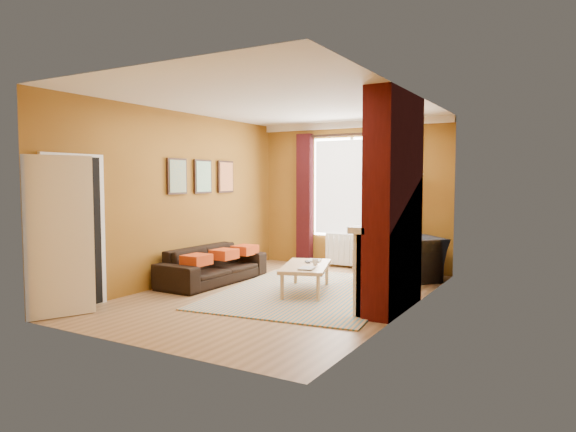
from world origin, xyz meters
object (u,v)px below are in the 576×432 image
Objects in this scene: floor_lamp at (416,196)px; sofa at (213,265)px; wicker_stool at (361,261)px; armchair at (403,259)px; coffee_table at (306,268)px.

sofa is at bearing -142.87° from floor_lamp.
floor_lamp is at bearing -3.79° from wicker_stool.
sofa is 3.15m from armchair.
sofa is at bearing 163.13° from coffee_table.
sofa reaches higher than coffee_table.
armchair is 1.14m from floor_lamp.
floor_lamp is at bearing 42.47° from coffee_table.
floor_lamp is (2.76, 2.09, 1.12)m from sofa.
sofa is 1.69m from coffee_table.
wicker_stool is 1.58m from floor_lamp.
armchair is 1.09m from wicker_stool.
wicker_stool is (1.75, 2.16, -0.09)m from sofa.
sofa is 2.78m from wicker_stool.
floor_lamp reaches higher than armchair.
coffee_table is (1.69, 0.08, 0.08)m from sofa.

